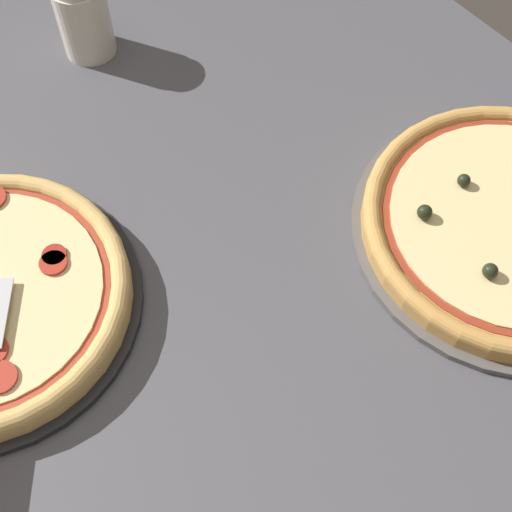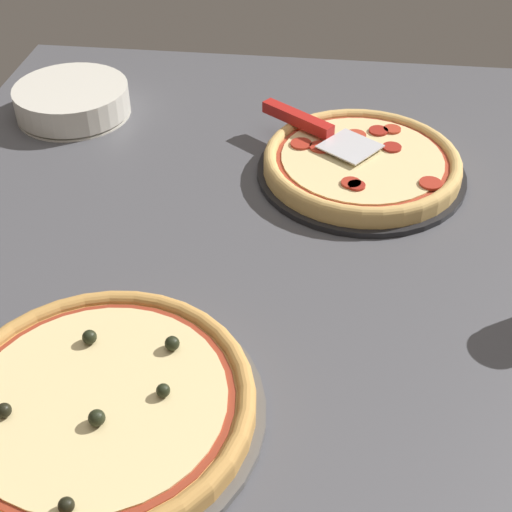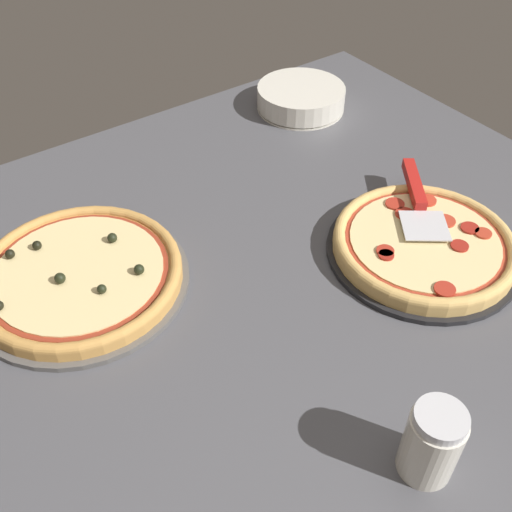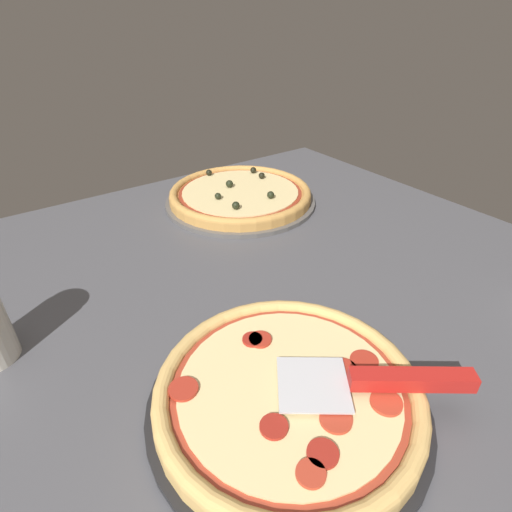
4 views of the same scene
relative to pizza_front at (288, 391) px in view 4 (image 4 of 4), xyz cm
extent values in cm
cube|color=#4C4C51|center=(2.67, 16.56, -4.46)|extent=(138.58, 123.31, 3.60)
cylinder|color=black|center=(-0.01, 0.02, -2.16)|extent=(34.29, 34.29, 1.00)
cylinder|color=#DBAD60|center=(-0.01, 0.02, -0.60)|extent=(32.23, 32.23, 2.13)
torus|color=#DBAD60|center=(-0.01, 0.02, 0.47)|extent=(32.23, 32.23, 2.09)
cylinder|color=#A33823|center=(-0.01, 0.02, 0.55)|extent=(28.02, 28.02, 0.15)
cylinder|color=beige|center=(-0.01, 0.02, 0.67)|extent=(26.43, 26.43, 0.40)
cylinder|color=#B73823|center=(-5.03, -9.41, 1.07)|extent=(3.00, 3.00, 0.40)
cylinder|color=maroon|center=(0.86, 8.72, 1.07)|extent=(2.73, 2.73, 0.40)
cylinder|color=#AD2D1E|center=(10.16, -2.66, 1.07)|extent=(3.58, 3.58, 0.40)
cylinder|color=maroon|center=(-4.83, -3.36, 1.07)|extent=(3.14, 3.14, 0.40)
cylinder|color=#B73823|center=(7.42, -8.35, 1.07)|extent=(3.66, 3.66, 0.40)
cylinder|color=#AD2D1E|center=(-10.44, 6.73, 1.07)|extent=(3.51, 3.51, 0.40)
cylinder|color=#AD2D1E|center=(1.70, 8.11, 1.07)|extent=(3.10, 3.10, 0.40)
cylinder|color=maroon|center=(-2.68, -8.60, 1.07)|extent=(3.30, 3.30, 0.40)
cylinder|color=#AD2D1E|center=(6.93, -2.06, 1.07)|extent=(3.65, 3.65, 0.40)
cylinder|color=#B73823|center=(1.21, -6.57, 1.07)|extent=(3.62, 3.62, 0.40)
cylinder|color=#565451|center=(28.41, 53.08, -2.16)|extent=(36.98, 36.98, 1.00)
cylinder|color=#C68E47|center=(28.41, 53.08, -0.75)|extent=(34.76, 34.76, 1.82)
torus|color=#C68E47|center=(28.41, 53.08, 0.15)|extent=(34.76, 34.76, 2.02)
cylinder|color=maroon|center=(28.41, 53.08, 0.23)|extent=(30.22, 30.22, 0.15)
cylinder|color=beige|center=(28.41, 53.08, 0.35)|extent=(28.50, 28.50, 0.40)
sphere|color=black|center=(27.34, 66.54, 1.36)|extent=(1.60, 1.60, 1.60)
sphere|color=black|center=(27.41, 56.43, 1.47)|extent=(1.83, 1.83, 1.83)
sphere|color=black|center=(31.69, 45.10, 1.42)|extent=(1.73, 1.73, 1.73)
sphere|color=black|center=(37.51, 56.56, 1.36)|extent=(1.61, 1.61, 1.61)
sphere|color=black|center=(38.02, 61.13, 1.38)|extent=(1.64, 1.64, 1.64)
sphere|color=black|center=(21.82, 44.94, 1.44)|extent=(1.76, 1.76, 1.76)
sphere|color=black|center=(21.34, 51.86, 1.33)|extent=(1.56, 1.56, 1.56)
cube|color=silver|center=(2.09, -1.88, 1.64)|extent=(11.44, 11.40, 0.24)
cube|color=red|center=(11.27, -8.61, 2.52)|extent=(13.01, 10.36, 2.00)
camera|label=1|loc=(46.84, 1.40, 68.05)|focal=50.00mm
camera|label=2|loc=(5.20, 100.84, 62.00)|focal=50.00mm
camera|label=3|loc=(-47.21, 70.16, 70.70)|focal=42.00mm
camera|label=4|loc=(-21.69, -23.65, 39.23)|focal=28.00mm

